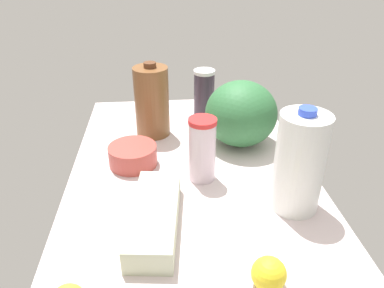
# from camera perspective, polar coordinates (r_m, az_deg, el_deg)

# --- Properties ---
(countertop) EXTENTS (1.20, 0.76, 0.03)m
(countertop) POSITION_cam_1_polar(r_m,az_deg,el_deg) (1.19, 0.00, -4.84)
(countertop) COLOR silver
(countertop) RESTS_ON ground
(shaker_bottle) EXTENTS (0.09, 0.09, 0.19)m
(shaker_bottle) POSITION_cam_1_polar(r_m,az_deg,el_deg) (1.54, 1.85, 7.86)
(shaker_bottle) COLOR #332936
(shaker_bottle) RESTS_ON countertop
(tumbler_cup) EXTENTS (0.08, 0.08, 0.20)m
(tumbler_cup) POSITION_cam_1_polar(r_m,az_deg,el_deg) (1.10, 1.56, -0.84)
(tumbler_cup) COLOR silver
(tumbler_cup) RESTS_ON countertop
(mixing_bowl) EXTENTS (0.16, 0.16, 0.07)m
(mixing_bowl) POSITION_cam_1_polar(r_m,az_deg,el_deg) (1.22, -9.00, -1.71)
(mixing_bowl) COLOR #AD433B
(mixing_bowl) RESTS_ON countertop
(egg_carton) EXTENTS (0.33, 0.15, 0.06)m
(egg_carton) POSITION_cam_1_polar(r_m,az_deg,el_deg) (0.96, -5.68, -10.99)
(egg_carton) COLOR beige
(egg_carton) RESTS_ON countertop
(watermelon) EXTENTS (0.25, 0.25, 0.23)m
(watermelon) POSITION_cam_1_polar(r_m,az_deg,el_deg) (1.31, 7.47, 4.62)
(watermelon) COLOR #2F6B3B
(watermelon) RESTS_ON countertop
(milk_jug) EXTENTS (0.13, 0.13, 0.29)m
(milk_jug) POSITION_cam_1_polar(r_m,az_deg,el_deg) (1.01, 16.05, -2.76)
(milk_jug) COLOR white
(milk_jug) RESTS_ON countertop
(chocolate_milk_jug) EXTENTS (0.12, 0.12, 0.27)m
(chocolate_milk_jug) POSITION_cam_1_polar(r_m,az_deg,el_deg) (1.37, -6.14, 6.45)
(chocolate_milk_jug) COLOR brown
(chocolate_milk_jug) RESTS_ON countertop
(lemon_by_jug) EXTENTS (0.07, 0.07, 0.07)m
(lemon_by_jug) POSITION_cam_1_polar(r_m,az_deg,el_deg) (0.84, 11.62, -18.82)
(lemon_by_jug) COLOR yellow
(lemon_by_jug) RESTS_ON countertop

